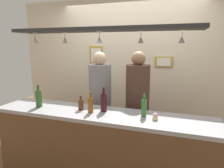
{
  "coord_description": "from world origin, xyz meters",
  "views": [
    {
      "loc": [
        0.87,
        -2.46,
        1.77
      ],
      "look_at": [
        0.0,
        0.1,
        1.24
      ],
      "focal_mm": 31.97,
      "sensor_mm": 36.0,
      "label": 1
    }
  ],
  "objects_px": {
    "person_right_brown_shirt": "(137,98)",
    "bottle_beer_amber_tall": "(90,105)",
    "person_left_grey_shirt": "(100,95)",
    "bottle_champagne_green": "(39,98)",
    "picture_frame_lower_pair": "(164,62)",
    "bottle_beer_brown_stubby": "(81,104)",
    "bottle_wine_dark_red": "(104,102)",
    "picture_frame_caricature": "(96,55)",
    "bottle_beer_green_import": "(144,107)",
    "cupcake": "(155,117)"
  },
  "relations": [
    {
      "from": "person_right_brown_shirt",
      "to": "bottle_beer_amber_tall",
      "type": "height_order",
      "value": "person_right_brown_shirt"
    },
    {
      "from": "person_left_grey_shirt",
      "to": "bottle_champagne_green",
      "type": "distance_m",
      "value": 0.9
    },
    {
      "from": "person_left_grey_shirt",
      "to": "picture_frame_lower_pair",
      "type": "height_order",
      "value": "person_left_grey_shirt"
    },
    {
      "from": "person_right_brown_shirt",
      "to": "bottle_champagne_green",
      "type": "distance_m",
      "value": 1.35
    },
    {
      "from": "bottle_champagne_green",
      "to": "bottle_beer_brown_stubby",
      "type": "distance_m",
      "value": 0.58
    },
    {
      "from": "bottle_beer_amber_tall",
      "to": "bottle_wine_dark_red",
      "type": "bearing_deg",
      "value": 37.9
    },
    {
      "from": "bottle_champagne_green",
      "to": "picture_frame_lower_pair",
      "type": "xyz_separation_m",
      "value": [
        1.45,
        1.45,
        0.39
      ]
    },
    {
      "from": "bottle_beer_amber_tall",
      "to": "bottle_wine_dark_red",
      "type": "height_order",
      "value": "bottle_wine_dark_red"
    },
    {
      "from": "picture_frame_caricature",
      "to": "bottle_champagne_green",
      "type": "bearing_deg",
      "value": -97.89
    },
    {
      "from": "person_right_brown_shirt",
      "to": "bottle_champagne_green",
      "type": "bearing_deg",
      "value": -149.83
    },
    {
      "from": "person_right_brown_shirt",
      "to": "bottle_champagne_green",
      "type": "xyz_separation_m",
      "value": [
        -1.17,
        -0.68,
        0.07
      ]
    },
    {
      "from": "bottle_beer_green_import",
      "to": "picture_frame_lower_pair",
      "type": "bearing_deg",
      "value": 86.14
    },
    {
      "from": "bottle_beer_brown_stubby",
      "to": "picture_frame_caricature",
      "type": "distance_m",
      "value": 1.52
    },
    {
      "from": "bottle_beer_amber_tall",
      "to": "picture_frame_caricature",
      "type": "distance_m",
      "value": 1.62
    },
    {
      "from": "bottle_beer_green_import",
      "to": "bottle_wine_dark_red",
      "type": "relative_size",
      "value": 0.87
    },
    {
      "from": "bottle_beer_green_import",
      "to": "bottle_wine_dark_red",
      "type": "height_order",
      "value": "bottle_wine_dark_red"
    },
    {
      "from": "picture_frame_caricature",
      "to": "bottle_wine_dark_red",
      "type": "bearing_deg",
      "value": -63.58
    },
    {
      "from": "bottle_wine_dark_red",
      "to": "cupcake",
      "type": "distance_m",
      "value": 0.64
    },
    {
      "from": "bottle_beer_amber_tall",
      "to": "bottle_wine_dark_red",
      "type": "relative_size",
      "value": 0.87
    },
    {
      "from": "bottle_champagne_green",
      "to": "person_left_grey_shirt",
      "type": "bearing_deg",
      "value": 49.07
    },
    {
      "from": "bottle_beer_brown_stubby",
      "to": "picture_frame_caricature",
      "type": "xyz_separation_m",
      "value": [
        -0.37,
        1.38,
        0.54
      ]
    },
    {
      "from": "bottle_beer_green_import",
      "to": "bottle_beer_amber_tall",
      "type": "xyz_separation_m",
      "value": [
        -0.63,
        -0.09,
        -0.0
      ]
    },
    {
      "from": "cupcake",
      "to": "bottle_beer_green_import",
      "type": "bearing_deg",
      "value": 151.92
    },
    {
      "from": "bottle_beer_brown_stubby",
      "to": "bottle_wine_dark_red",
      "type": "height_order",
      "value": "bottle_wine_dark_red"
    },
    {
      "from": "bottle_beer_amber_tall",
      "to": "cupcake",
      "type": "xyz_separation_m",
      "value": [
        0.76,
        0.02,
        -0.06
      ]
    },
    {
      "from": "person_right_brown_shirt",
      "to": "bottle_beer_brown_stubby",
      "type": "bearing_deg",
      "value": -134.33
    },
    {
      "from": "picture_frame_lower_pair",
      "to": "picture_frame_caricature",
      "type": "bearing_deg",
      "value": 180.0
    },
    {
      "from": "person_right_brown_shirt",
      "to": "picture_frame_caricature",
      "type": "relative_size",
      "value": 4.95
    },
    {
      "from": "bottle_beer_brown_stubby",
      "to": "picture_frame_lower_pair",
      "type": "height_order",
      "value": "picture_frame_lower_pair"
    },
    {
      "from": "bottle_beer_amber_tall",
      "to": "bottle_beer_brown_stubby",
      "type": "bearing_deg",
      "value": 158.19
    },
    {
      "from": "bottle_champagne_green",
      "to": "bottle_wine_dark_red",
      "type": "distance_m",
      "value": 0.87
    },
    {
      "from": "bottle_beer_green_import",
      "to": "picture_frame_caricature",
      "type": "bearing_deg",
      "value": 130.63
    },
    {
      "from": "person_left_grey_shirt",
      "to": "bottle_champagne_green",
      "type": "xyz_separation_m",
      "value": [
        -0.59,
        -0.68,
        0.08
      ]
    },
    {
      "from": "cupcake",
      "to": "bottle_beer_amber_tall",
      "type": "bearing_deg",
      "value": -178.86
    },
    {
      "from": "bottle_beer_green_import",
      "to": "picture_frame_lower_pair",
      "type": "relative_size",
      "value": 0.87
    },
    {
      "from": "person_left_grey_shirt",
      "to": "bottle_wine_dark_red",
      "type": "bearing_deg",
      "value": -63.99
    },
    {
      "from": "bottle_beer_amber_tall",
      "to": "picture_frame_caricature",
      "type": "height_order",
      "value": "picture_frame_caricature"
    },
    {
      "from": "bottle_beer_green_import",
      "to": "bottle_beer_amber_tall",
      "type": "distance_m",
      "value": 0.63
    },
    {
      "from": "bottle_champagne_green",
      "to": "cupcake",
      "type": "bearing_deg",
      "value": 0.83
    },
    {
      "from": "bottle_wine_dark_red",
      "to": "cupcake",
      "type": "relative_size",
      "value": 3.85
    },
    {
      "from": "bottle_beer_amber_tall",
      "to": "picture_frame_lower_pair",
      "type": "xyz_separation_m",
      "value": [
        0.72,
        1.44,
        0.41
      ]
    },
    {
      "from": "bottle_wine_dark_red",
      "to": "picture_frame_caricature",
      "type": "relative_size",
      "value": 0.88
    },
    {
      "from": "bottle_champagne_green",
      "to": "bottle_beer_amber_tall",
      "type": "bearing_deg",
      "value": 0.52
    },
    {
      "from": "bottle_beer_brown_stubby",
      "to": "bottle_wine_dark_red",
      "type": "relative_size",
      "value": 0.6
    },
    {
      "from": "cupcake",
      "to": "picture_frame_caricature",
      "type": "distance_m",
      "value": 2.01
    },
    {
      "from": "person_left_grey_shirt",
      "to": "bottle_wine_dark_red",
      "type": "xyz_separation_m",
      "value": [
        0.28,
        -0.57,
        0.08
      ]
    },
    {
      "from": "person_left_grey_shirt",
      "to": "bottle_beer_green_import",
      "type": "bearing_deg",
      "value": -37.03
    },
    {
      "from": "person_right_brown_shirt",
      "to": "picture_frame_caricature",
      "type": "distance_m",
      "value": 1.36
    },
    {
      "from": "bottle_champagne_green",
      "to": "bottle_beer_green_import",
      "type": "xyz_separation_m",
      "value": [
        1.36,
        0.09,
        -0.01
      ]
    },
    {
      "from": "person_right_brown_shirt",
      "to": "bottle_wine_dark_red",
      "type": "relative_size",
      "value": 5.62
    }
  ]
}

